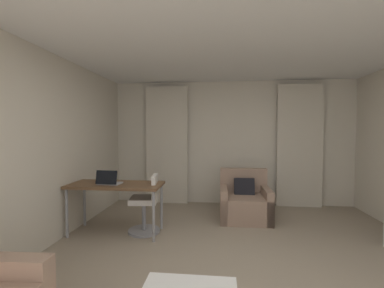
{
  "coord_description": "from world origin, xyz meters",
  "views": [
    {
      "loc": [
        -0.24,
        -2.6,
        1.53
      ],
      "look_at": [
        -0.67,
        1.37,
        1.35
      ],
      "focal_mm": 24.4,
      "sensor_mm": 36.0,
      "label": 1
    }
  ],
  "objects_px": {
    "armchair": "(245,203)",
    "desk": "(116,188)",
    "desk_chair": "(147,207)",
    "laptop": "(109,181)"
  },
  "relations": [
    {
      "from": "armchair",
      "to": "desk",
      "type": "relative_size",
      "value": 0.62
    },
    {
      "from": "armchair",
      "to": "desk_chair",
      "type": "height_order",
      "value": "desk_chair"
    },
    {
      "from": "desk",
      "to": "laptop",
      "type": "xyz_separation_m",
      "value": [
        -0.08,
        -0.07,
        0.11
      ]
    },
    {
      "from": "laptop",
      "to": "desk",
      "type": "bearing_deg",
      "value": 42.88
    },
    {
      "from": "desk_chair",
      "to": "armchair",
      "type": "bearing_deg",
      "value": 27.37
    },
    {
      "from": "desk",
      "to": "desk_chair",
      "type": "bearing_deg",
      "value": 10.94
    },
    {
      "from": "armchair",
      "to": "desk",
      "type": "distance_m",
      "value": 2.22
    },
    {
      "from": "armchair",
      "to": "desk_chair",
      "type": "xyz_separation_m",
      "value": [
        -1.55,
        -0.8,
        0.11
      ]
    },
    {
      "from": "armchair",
      "to": "desk_chair",
      "type": "distance_m",
      "value": 1.75
    },
    {
      "from": "armchair",
      "to": "desk",
      "type": "bearing_deg",
      "value": -156.0
    }
  ]
}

